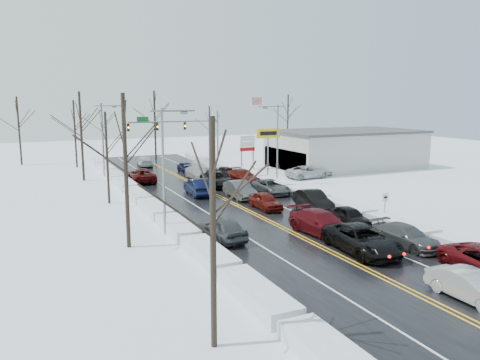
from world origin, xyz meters
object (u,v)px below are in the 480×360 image
flagpole (252,123)px  oncoming_car_0 (198,195)px  traffic_signal_mast (185,129)px  dealership_building (345,149)px  tires_plus_sign (268,136)px

flagpole → oncoming_car_0: bearing=-127.6°
traffic_signal_mast → flagpole: bearing=9.7°
dealership_building → oncoming_car_0: 27.60m
traffic_signal_mast → oncoming_car_0: size_ratio=2.56×
tires_plus_sign → dealership_building: bearing=8.5°
dealership_building → oncoming_car_0: (-25.65, -9.84, -2.66)m
tires_plus_sign → dealership_building: size_ratio=0.29×
tires_plus_sign → flagpole: size_ratio=0.60×
traffic_signal_mast → tires_plus_sign: (7.05, -12.00, -0.49)m
traffic_signal_mast → flagpole: 11.90m
traffic_signal_mast → flagpole: flagpole is taller
tires_plus_sign → dealership_building: 13.82m
tires_plus_sign → flagpole: (4.67, 14.01, 0.93)m
traffic_signal_mast → tires_plus_sign: bearing=-59.5°
traffic_signal_mast → tires_plus_sign: 13.92m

